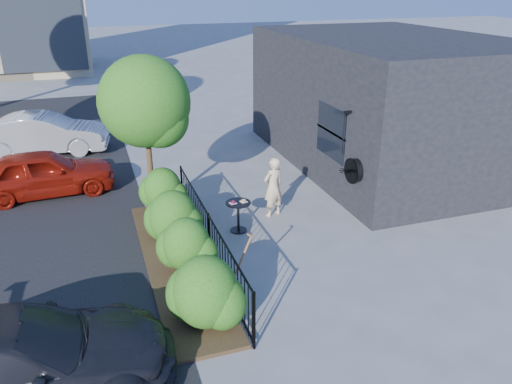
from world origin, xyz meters
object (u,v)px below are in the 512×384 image
object	(u,v)px
cafe_table	(238,211)
patio_tree	(148,107)
car_silver	(44,134)
woman	(273,187)
car_darkgrey	(11,360)
shovel	(239,267)
car_red	(43,173)

from	to	relation	value
cafe_table	patio_tree	bearing A→B (deg)	135.19
patio_tree	car_silver	size ratio (longest dim) A/B	0.94
woman	patio_tree	bearing A→B (deg)	-40.99
woman	car_darkgrey	world-z (taller)	woman
patio_tree	car_darkgrey	xyz separation A→B (m)	(-2.82, -5.62, -2.10)
woman	shovel	distance (m)	3.51
car_red	car_silver	distance (m)	3.89
patio_tree	shovel	bearing A→B (deg)	-76.63
shovel	car_darkgrey	bearing A→B (deg)	-158.67
car_darkgrey	cafe_table	bearing A→B (deg)	-45.91
woman	car_red	xyz separation A→B (m)	(-5.56, 3.30, -0.13)
car_darkgrey	patio_tree	bearing A→B (deg)	-23.50
woman	car_darkgrey	size ratio (longest dim) A/B	0.34
car_red	car_silver	xyz separation A→B (m)	(-0.15, 3.89, 0.05)
woman	shovel	size ratio (longest dim) A/B	1.22
cafe_table	car_darkgrey	bearing A→B (deg)	-139.08
cafe_table	shovel	size ratio (longest dim) A/B	0.63
shovel	cafe_table	bearing A→B (deg)	73.48
shovel	car_red	world-z (taller)	car_red
cafe_table	car_silver	distance (m)	9.02
car_darkgrey	shovel	bearing A→B (deg)	-65.51
cafe_table	car_silver	xyz separation A→B (m)	(-4.62, 7.75, 0.17)
patio_tree	car_silver	world-z (taller)	patio_tree
cafe_table	car_red	world-z (taller)	car_red
shovel	car_silver	world-z (taller)	car_silver
cafe_table	car_darkgrey	world-z (taller)	car_darkgrey
cafe_table	woman	world-z (taller)	woman
cafe_table	woman	size ratio (longest dim) A/B	0.52
shovel	woman	bearing A→B (deg)	58.85
car_red	car_silver	size ratio (longest dim) A/B	0.90
cafe_table	woman	bearing A→B (deg)	27.19
patio_tree	woman	bearing A→B (deg)	-22.09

